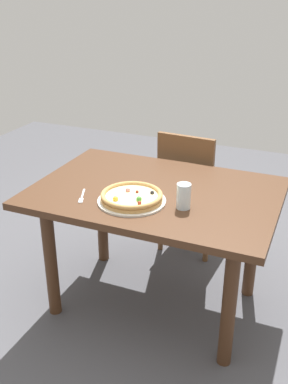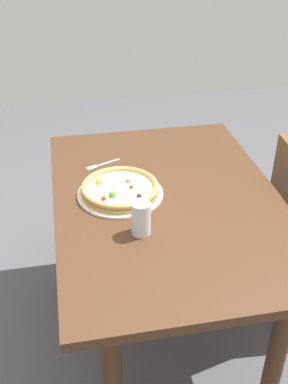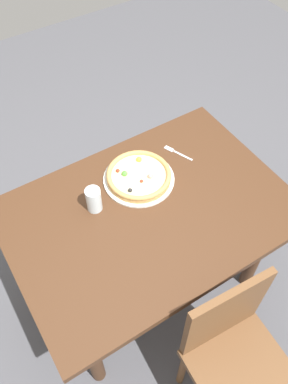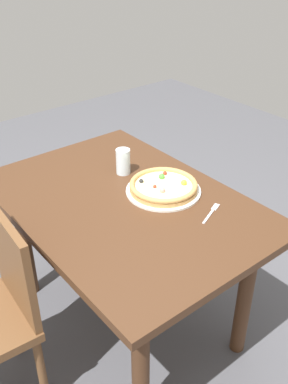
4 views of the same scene
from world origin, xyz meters
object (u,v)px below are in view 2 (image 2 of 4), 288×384
Objects in this scene: pizza at (120,188)px; drinking_glass at (141,218)px; plate at (120,194)px; fork at (100,165)px; dining_table at (167,219)px.

drinking_glass is (-0.26, -0.04, 0.03)m from pizza.
drinking_glass is at bearing -171.88° from pizza.
drinking_glass is at bearing -171.96° from plate.
plate is 0.03m from pizza.
fork is 1.25× the size of drinking_glass.
drinking_glass reaches higher than pizza.
dining_table is 0.30m from drinking_glass.
dining_table is 0.41m from fork.
fork is (0.26, 0.05, -0.03)m from pizza.
fork is at bearing 36.98° from dining_table.
dining_table is 4.14× the size of pizza.
drinking_glass is (-0.52, -0.09, 0.06)m from fork.
pizza reaches higher than fork.
fork is (0.26, 0.05, -0.00)m from plate.
dining_table is at bearing -106.92° from pizza.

